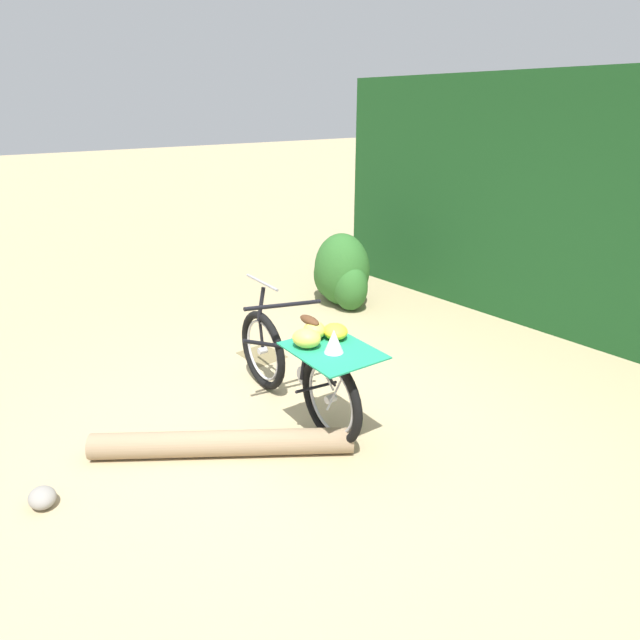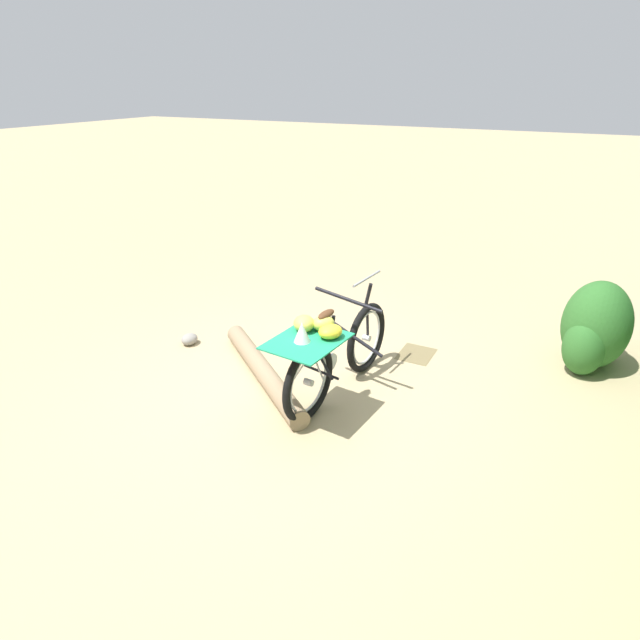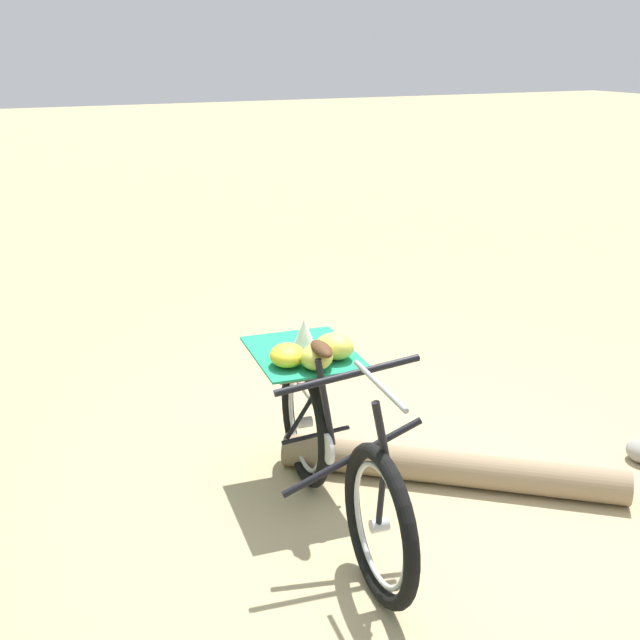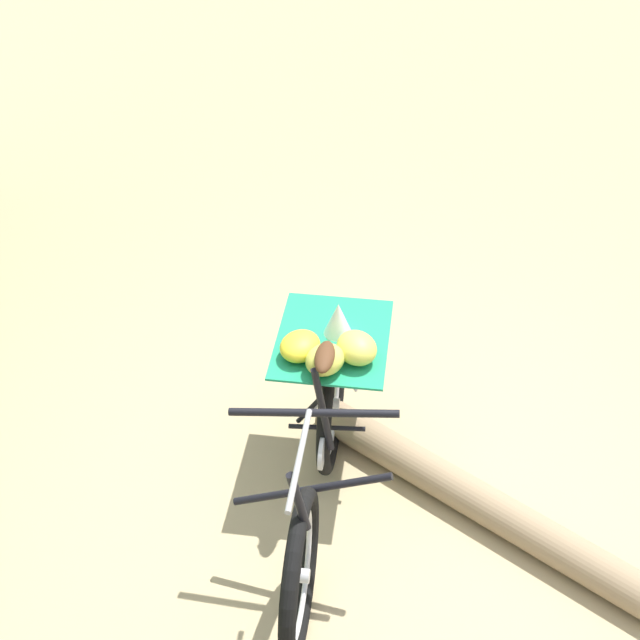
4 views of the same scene
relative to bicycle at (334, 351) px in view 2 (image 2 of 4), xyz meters
name	(u,v)px [view 2 (image 2 of 4)]	position (x,y,z in m)	size (l,w,h in m)	color
ground_plane	(311,396)	(0.10, -0.20, -0.48)	(60.00, 60.00, 0.00)	tan
bicycle	(334,351)	(0.00, 0.00, 0.00)	(1.80, 0.73, 1.03)	black
fallen_log	(263,371)	(0.04, -0.77, -0.39)	(0.19, 0.19, 1.93)	#937A5B
shrub_cluster	(595,329)	(-1.82, 2.13, -0.07)	(0.98, 0.67, 0.93)	#2D6628
path_stone	(189,339)	(-0.24, -1.95, -0.42)	(0.20, 0.17, 0.13)	gray
leaf_litter_patch	(416,354)	(-1.19, 0.43, -0.48)	(0.44, 0.36, 0.01)	olive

